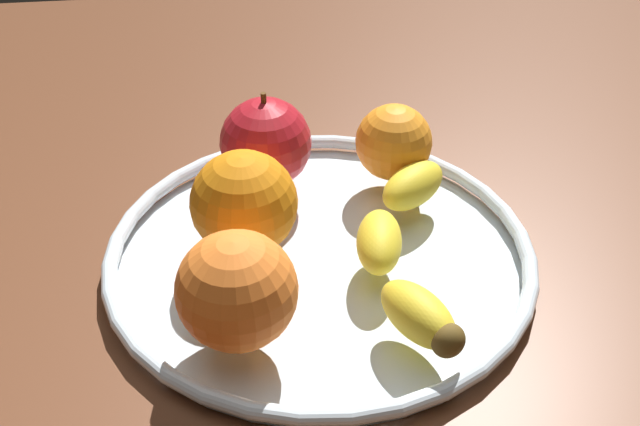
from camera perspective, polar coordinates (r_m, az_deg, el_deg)
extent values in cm
cube|color=brown|center=(62.53, 0.00, -4.98)|extent=(110.04, 110.04, 4.00)
cylinder|color=silver|center=(61.02, 0.00, -3.38)|extent=(31.14, 31.14, 0.60)
torus|color=silver|center=(60.44, 0.00, -2.73)|extent=(32.43, 32.43, 1.20)
ellipsoid|color=yellow|center=(63.81, 6.63, 1.96)|extent=(6.66, 7.06, 3.29)
ellipsoid|color=yellow|center=(57.90, 4.23, -2.05)|extent=(6.95, 4.45, 3.29)
ellipsoid|color=yellow|center=(52.57, 6.97, -7.14)|extent=(7.24, 5.96, 3.29)
ellipsoid|color=brown|center=(51.14, 9.11, -8.96)|extent=(2.85, 2.98, 2.31)
sphere|color=red|center=(64.90, -3.88, 5.00)|extent=(7.45, 7.45, 7.45)
cylinder|color=#593819|center=(62.91, -4.03, 8.03)|extent=(0.44, 0.44, 1.20)
sphere|color=orange|center=(57.86, -5.43, 0.68)|extent=(7.84, 7.84, 7.84)
sphere|color=orange|center=(50.72, -5.94, -5.52)|extent=(7.82, 7.82, 7.82)
sphere|color=orange|center=(66.17, 5.26, 5.04)|extent=(6.33, 6.33, 6.33)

